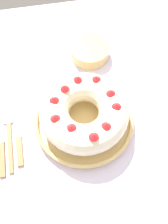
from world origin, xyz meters
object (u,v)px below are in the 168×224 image
object	(u,v)px
serving_knife	(1,144)
cake_knife	(19,139)
serving_dish	(84,121)
fork	(9,133)
bundt_cake	(84,112)
side_bowl	(90,51)

from	to	relation	value
serving_knife	cake_knife	world-z (taller)	same
serving_dish	cake_knife	size ratio (longest dim) A/B	1.52
serving_dish	serving_knife	distance (m)	0.24
fork	bundt_cake	bearing A→B (deg)	-7.64
cake_knife	serving_dish	bearing A→B (deg)	6.70
serving_dish	fork	xyz separation A→B (m)	(-0.22, 0.01, -0.01)
bundt_cake	serving_knife	distance (m)	0.25
serving_dish	side_bowl	world-z (taller)	side_bowl
fork	cake_knife	bearing A→B (deg)	-49.30
cake_knife	side_bowl	xyz separation A→B (m)	(0.26, 0.26, 0.02)
bundt_cake	side_bowl	size ratio (longest dim) A/B	1.90
bundt_cake	fork	size ratio (longest dim) A/B	1.17
fork	serving_knife	bearing A→B (deg)	-132.38
fork	cake_knife	distance (m)	0.04
fork	cake_knife	world-z (taller)	cake_knife
cake_knife	side_bowl	distance (m)	0.37
bundt_cake	cake_knife	size ratio (longest dim) A/B	1.30
side_bowl	bundt_cake	bearing A→B (deg)	-104.68
serving_dish	serving_knife	size ratio (longest dim) A/B	1.29
fork	side_bowl	world-z (taller)	side_bowl
serving_dish	bundt_cake	distance (m)	0.06
serving_knife	serving_dish	bearing A→B (deg)	0.85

